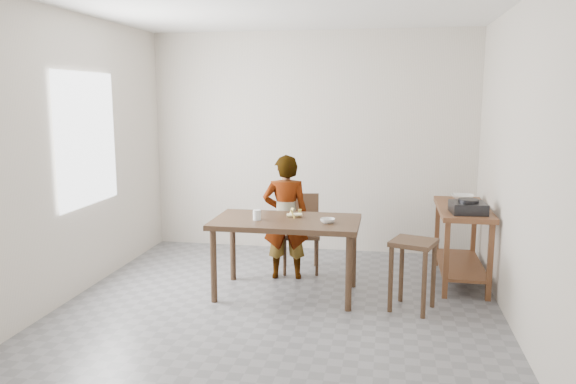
% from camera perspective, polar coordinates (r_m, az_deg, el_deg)
% --- Properties ---
extents(floor, '(4.00, 4.00, 0.04)m').
position_cam_1_polar(floor, '(5.33, -0.78, -11.60)').
color(floor, slate).
rests_on(floor, ground).
extents(ceiling, '(4.00, 4.00, 0.04)m').
position_cam_1_polar(ceiling, '(5.03, -0.85, 18.89)').
color(ceiling, white).
rests_on(ceiling, wall_back).
extents(wall_back, '(4.00, 0.04, 2.70)m').
position_cam_1_polar(wall_back, '(6.98, 2.36, 5.04)').
color(wall_back, beige).
rests_on(wall_back, ground).
extents(wall_front, '(4.00, 0.04, 2.70)m').
position_cam_1_polar(wall_front, '(3.06, -8.04, -1.06)').
color(wall_front, beige).
rests_on(wall_front, ground).
extents(wall_left, '(0.04, 4.00, 2.70)m').
position_cam_1_polar(wall_left, '(5.74, -21.07, 3.39)').
color(wall_left, beige).
rests_on(wall_left, ground).
extents(wall_right, '(0.04, 4.00, 2.70)m').
position_cam_1_polar(wall_right, '(5.02, 22.46, 2.49)').
color(wall_right, beige).
rests_on(wall_right, ground).
extents(window_pane, '(0.02, 1.10, 1.30)m').
position_cam_1_polar(window_pane, '(5.87, -19.73, 5.07)').
color(window_pane, white).
rests_on(window_pane, wall_left).
extents(dining_table, '(1.40, 0.80, 0.75)m').
position_cam_1_polar(dining_table, '(5.48, -0.19, -6.63)').
color(dining_table, '#3E2A1B').
rests_on(dining_table, floor).
extents(prep_counter, '(0.50, 1.20, 0.80)m').
position_cam_1_polar(prep_counter, '(6.12, 17.17, -5.09)').
color(prep_counter, brown).
rests_on(prep_counter, floor).
extents(child, '(0.53, 0.39, 1.32)m').
position_cam_1_polar(child, '(5.91, -0.24, -2.56)').
color(child, white).
rests_on(child, floor).
extents(dining_chair, '(0.47, 0.47, 0.84)m').
position_cam_1_polar(dining_chair, '(6.19, 1.29, -4.27)').
color(dining_chair, '#3E2A1B').
rests_on(dining_chair, floor).
extents(stool, '(0.47, 0.47, 0.65)m').
position_cam_1_polar(stool, '(5.24, 12.52, -8.24)').
color(stool, '#3E2A1B').
rests_on(stool, floor).
extents(glass_tumbler, '(0.10, 0.10, 0.10)m').
position_cam_1_polar(glass_tumbler, '(5.36, -3.17, -2.34)').
color(glass_tumbler, white).
rests_on(glass_tumbler, dining_table).
extents(small_bowl, '(0.16, 0.16, 0.04)m').
position_cam_1_polar(small_bowl, '(5.24, 4.04, -2.93)').
color(small_bowl, silver).
rests_on(small_bowl, dining_table).
extents(banana, '(0.17, 0.12, 0.06)m').
position_cam_1_polar(banana, '(5.47, 0.67, -2.29)').
color(banana, gold).
rests_on(banana, dining_table).
extents(serving_bowl, '(0.25, 0.25, 0.06)m').
position_cam_1_polar(serving_bowl, '(6.40, 17.33, -0.52)').
color(serving_bowl, silver).
rests_on(serving_bowl, prep_counter).
extents(gas_burner, '(0.35, 0.35, 0.11)m').
position_cam_1_polar(gas_burner, '(5.69, 17.82, -1.53)').
color(gas_burner, black).
rests_on(gas_burner, prep_counter).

